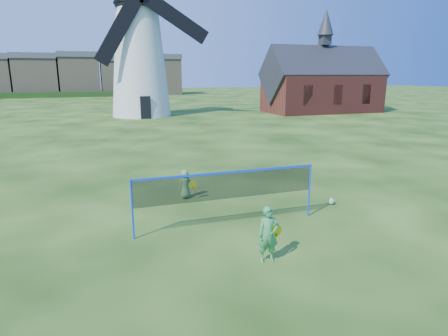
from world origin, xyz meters
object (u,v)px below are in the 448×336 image
object	(u,v)px
player_boy	(185,184)
play_ball	(331,201)
player_girl	(268,235)
badminton_net	(228,186)
windmill	(139,53)
chapel	(322,84)

from	to	relation	value
player_boy	play_ball	size ratio (longest dim) A/B	4.40
player_girl	player_boy	distance (m)	4.98
badminton_net	player_girl	xyz separation A→B (m)	(0.19, -2.15, -0.51)
windmill	player_girl	size ratio (longest dim) A/B	13.73
player_boy	player_girl	bearing A→B (deg)	78.27
player_girl	play_ball	distance (m)	4.52
badminton_net	play_ball	xyz separation A→B (m)	(3.71, 0.63, -1.03)
player_boy	chapel	bearing A→B (deg)	-150.42
badminton_net	player_boy	bearing A→B (deg)	100.62
windmill	chapel	world-z (taller)	windmill
badminton_net	player_girl	world-z (taller)	badminton_net
badminton_net	player_boy	xyz separation A→B (m)	(-0.52, 2.78, -0.66)
badminton_net	player_boy	size ratio (longest dim) A/B	5.22
player_girl	windmill	bearing A→B (deg)	95.13
chapel	badminton_net	distance (m)	34.34
chapel	player_girl	xyz separation A→B (m)	(-20.37, -29.59, -2.37)
windmill	chapel	size ratio (longest dim) A/B	1.38
player_girl	chapel	bearing A→B (deg)	62.68
chapel	play_ball	distance (m)	31.79
windmill	chapel	distance (m)	19.56
chapel	badminton_net	world-z (taller)	chapel
chapel	badminton_net	bearing A→B (deg)	-126.84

